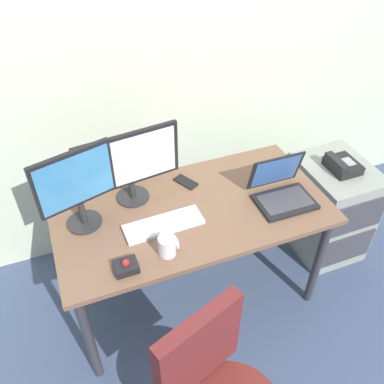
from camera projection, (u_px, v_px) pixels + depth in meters
name	position (u px, v px, depth m)	size (l,w,h in m)	color
ground_plane	(192.00, 291.00, 2.70)	(8.00, 8.00, 0.00)	#384664
back_wall	(145.00, 41.00, 2.30)	(6.00, 0.10, 2.80)	beige
desk	(192.00, 220.00, 2.27)	(1.48, 0.75, 0.74)	brown
file_cabinet	(328.00, 208.00, 2.80)	(0.42, 0.53, 0.69)	gray
desk_phone	(342.00, 165.00, 2.54)	(0.17, 0.20, 0.09)	black
monitor_main	(129.00, 163.00, 2.13)	(0.56, 0.18, 0.41)	#262628
monitor_side	(76.00, 185.00, 1.97)	(0.39, 0.18, 0.44)	#262628
keyboard	(164.00, 224.00, 2.11)	(0.41, 0.15, 0.03)	silver
laptop	(282.00, 190.00, 2.25)	(0.31, 0.28, 0.24)	black
trackball_mouse	(126.00, 266.00, 1.89)	(0.11, 0.09, 0.07)	black
coffee_mug	(168.00, 246.00, 1.94)	(0.09, 0.08, 0.10)	silver
cell_phone	(186.00, 182.00, 2.38)	(0.07, 0.14, 0.01)	black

